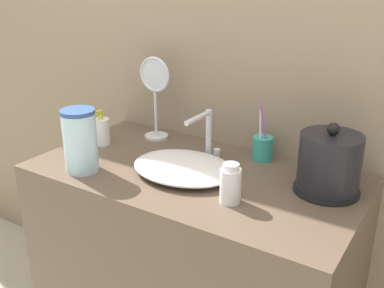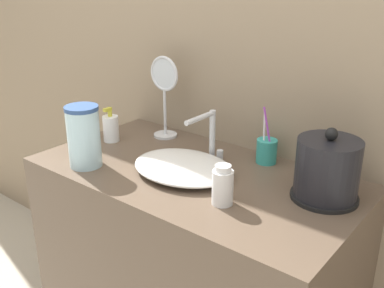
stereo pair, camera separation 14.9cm
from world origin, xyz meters
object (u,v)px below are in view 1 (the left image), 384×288
at_px(shampoo_bottle, 230,184).
at_px(toothbrush_cup, 263,148).
at_px(electric_kettle, 329,165).
at_px(vanity_mirror, 155,91).
at_px(faucet, 207,132).
at_px(lotion_bottle, 102,131).
at_px(water_pitcher, 80,141).

bearing_deg(shampoo_bottle, toothbrush_cup, 98.58).
distance_m(electric_kettle, vanity_mirror, 0.75).
height_order(faucet, toothbrush_cup, toothbrush_cup).
relative_size(lotion_bottle, shampoo_bottle, 1.14).
bearing_deg(water_pitcher, vanity_mirror, 87.30).
distance_m(lotion_bottle, shampoo_bottle, 0.66).
bearing_deg(lotion_bottle, shampoo_bottle, -12.81).
height_order(lotion_bottle, shampoo_bottle, lotion_bottle).
xyz_separation_m(toothbrush_cup, water_pitcher, (-0.48, -0.42, 0.06)).
bearing_deg(shampoo_bottle, lotion_bottle, 167.19).
relative_size(toothbrush_cup, shampoo_bottle, 1.71).
xyz_separation_m(shampoo_bottle, vanity_mirror, (-0.51, 0.32, 0.14)).
xyz_separation_m(toothbrush_cup, shampoo_bottle, (0.05, -0.34, 0.01)).
distance_m(lotion_bottle, vanity_mirror, 0.26).
distance_m(electric_kettle, shampoo_bottle, 0.31).
relative_size(faucet, toothbrush_cup, 0.87).
bearing_deg(lotion_bottle, faucet, 11.45).
bearing_deg(vanity_mirror, faucet, -16.97).
xyz_separation_m(faucet, vanity_mirror, (-0.29, 0.09, 0.09)).
distance_m(electric_kettle, lotion_bottle, 0.87).
bearing_deg(vanity_mirror, shampoo_bottle, -32.16).
xyz_separation_m(toothbrush_cup, lotion_bottle, (-0.59, -0.20, 0.01)).
height_order(shampoo_bottle, water_pitcher, water_pitcher).
distance_m(lotion_bottle, water_pitcher, 0.25).
relative_size(electric_kettle, shampoo_bottle, 1.83).
xyz_separation_m(electric_kettle, toothbrush_cup, (-0.27, 0.13, -0.04)).
distance_m(faucet, shampoo_bottle, 0.32).
distance_m(toothbrush_cup, shampoo_bottle, 0.35).
bearing_deg(water_pitcher, shampoo_bottle, 7.83).
relative_size(electric_kettle, lotion_bottle, 1.61).
distance_m(faucet, lotion_bottle, 0.44).
bearing_deg(toothbrush_cup, water_pitcher, -138.89).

